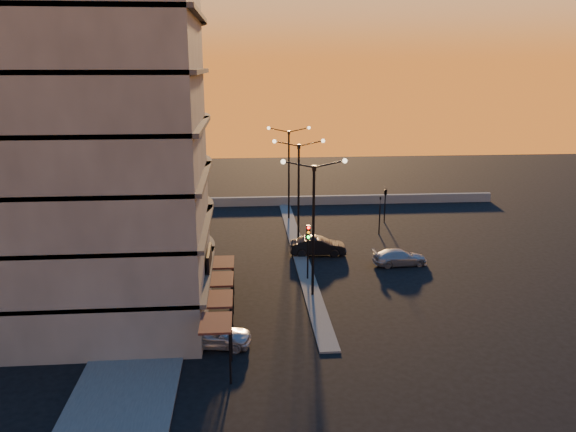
# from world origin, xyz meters

# --- Properties ---
(ground) EXTENTS (120.00, 120.00, 0.00)m
(ground) POSITION_xyz_m (0.00, 0.00, 0.00)
(ground) COLOR black
(ground) RESTS_ON ground
(sidewalk_west) EXTENTS (5.00, 40.00, 0.12)m
(sidewalk_west) POSITION_xyz_m (-10.50, 4.00, 0.06)
(sidewalk_west) COLOR #50504D
(sidewalk_west) RESTS_ON ground
(median) EXTENTS (1.20, 36.00, 0.12)m
(median) POSITION_xyz_m (0.00, 10.00, 0.06)
(median) COLOR #50504D
(median) RESTS_ON ground
(parapet) EXTENTS (44.00, 0.50, 1.00)m
(parapet) POSITION_xyz_m (2.00, 26.00, 0.50)
(parapet) COLOR slate
(parapet) RESTS_ON ground
(building) EXTENTS (14.35, 17.08, 25.00)m
(building) POSITION_xyz_m (-14.00, 0.03, 11.91)
(building) COLOR #635F57
(building) RESTS_ON ground
(streetlamp_near) EXTENTS (4.32, 0.32, 9.51)m
(streetlamp_near) POSITION_xyz_m (0.00, 0.00, 5.59)
(streetlamp_near) COLOR black
(streetlamp_near) RESTS_ON ground
(streetlamp_mid) EXTENTS (4.32, 0.32, 9.51)m
(streetlamp_mid) POSITION_xyz_m (0.00, 10.00, 5.59)
(streetlamp_mid) COLOR black
(streetlamp_mid) RESTS_ON ground
(streetlamp_far) EXTENTS (4.32, 0.32, 9.51)m
(streetlamp_far) POSITION_xyz_m (0.00, 20.00, 5.59)
(streetlamp_far) COLOR black
(streetlamp_far) RESTS_ON ground
(traffic_light_main) EXTENTS (0.28, 0.44, 4.25)m
(traffic_light_main) POSITION_xyz_m (0.00, 2.87, 2.89)
(traffic_light_main) COLOR black
(traffic_light_main) RESTS_ON ground
(signal_east_a) EXTENTS (0.13, 0.16, 3.60)m
(signal_east_a) POSITION_xyz_m (8.00, 14.00, 1.93)
(signal_east_a) COLOR black
(signal_east_a) RESTS_ON ground
(signal_east_b) EXTENTS (0.42, 1.99, 3.60)m
(signal_east_b) POSITION_xyz_m (9.50, 18.00, 3.10)
(signal_east_b) COLOR black
(signal_east_b) RESTS_ON ground
(car_hatchback) EXTENTS (4.59, 2.44, 1.49)m
(car_hatchback) POSITION_xyz_m (-6.47, -6.60, 0.74)
(car_hatchback) COLOR #B2B3BA
(car_hatchback) RESTS_ON ground
(car_sedan) EXTENTS (4.70, 1.87, 1.52)m
(car_sedan) POSITION_xyz_m (1.50, 8.60, 0.76)
(car_sedan) COLOR black
(car_sedan) RESTS_ON ground
(car_wagon) EXTENTS (4.45, 2.10, 1.26)m
(car_wagon) POSITION_xyz_m (7.66, 5.66, 0.63)
(car_wagon) COLOR #A1A4A9
(car_wagon) RESTS_ON ground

